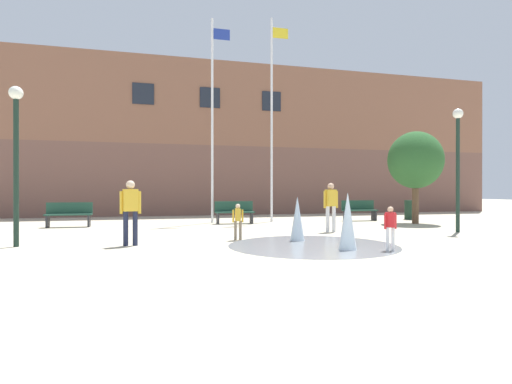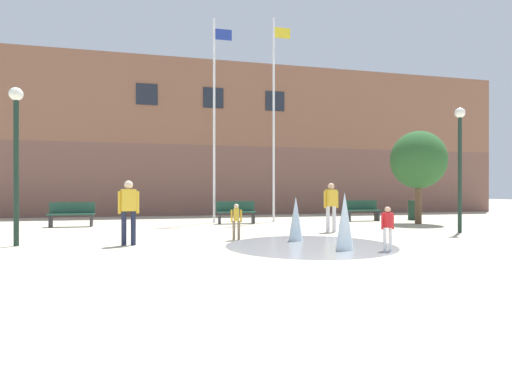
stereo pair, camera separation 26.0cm
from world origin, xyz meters
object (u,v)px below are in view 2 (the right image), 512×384
child_with_pink_shirt (236,219)px  lamp_post_right_lane (460,151)px  child_in_fountain (388,225)px  lamp_post_left_lane (16,142)px  park_bench_under_left_flagpole (236,212)px  flagpole_left (215,115)px  park_bench_left_of_flagpoles (72,214)px  flagpole_right (274,114)px  park_bench_far_right (362,210)px  street_tree_near_building (418,160)px  trash_can (414,210)px  adult_in_red (331,203)px  teen_by_trashcan (129,207)px

child_with_pink_shirt → lamp_post_right_lane: size_ratio=0.25×
child_in_fountain → lamp_post_left_lane: bearing=-147.8°
park_bench_under_left_flagpole → flagpole_left: (-0.79, 0.63, 4.05)m
park_bench_left_of_flagpoles → flagpole_right: flagpole_right is taller
child_with_pink_shirt → flagpole_right: 7.82m
park_bench_under_left_flagpole → lamp_post_left_lane: lamp_post_left_lane is taller
park_bench_left_of_flagpoles → child_in_fountain: size_ratio=1.62×
park_bench_far_right → lamp_post_right_lane: size_ratio=0.40×
child_with_pink_shirt → street_tree_near_building: (8.14, 3.52, 2.00)m
child_with_pink_shirt → lamp_post_left_lane: lamp_post_left_lane is taller
park_bench_left_of_flagpoles → flagpole_left: bearing=7.1°
child_with_pink_shirt → trash_can: bearing=122.2°
park_bench_left_of_flagpoles → flagpole_right: bearing=4.8°
lamp_post_left_lane → adult_in_red: bearing=8.2°
flagpole_left → child_with_pink_shirt: bearing=-91.9°
adult_in_red → flagpole_left: 6.72m
teen_by_trashcan → street_tree_near_building: bearing=4.5°
lamp_post_right_lane → flagpole_right: bearing=127.8°
park_bench_far_right → child_with_pink_shirt: 8.71m
teen_by_trashcan → flagpole_right: 9.33m
child_in_fountain → flagpole_left: bearing=157.9°
lamp_post_right_lane → park_bench_far_right: bearing=96.3°
flagpole_left → park_bench_far_right: bearing=-4.4°
park_bench_under_left_flagpole → flagpole_right: 4.62m
park_bench_far_right → trash_can: bearing=1.3°
adult_in_red → street_tree_near_building: bearing=13.6°
flagpole_left → lamp_post_left_lane: (-5.60, -5.99, -2.02)m
child_in_fountain → teen_by_trashcan: teen_by_trashcan is taller
flagpole_left → lamp_post_right_lane: flagpole_left is taller
flagpole_right → lamp_post_right_lane: 7.64m
adult_in_red → lamp_post_right_lane: size_ratio=0.40×
lamp_post_left_lane → lamp_post_right_lane: size_ratio=0.96×
park_bench_far_right → adult_in_red: 5.41m
trash_can → street_tree_near_building: size_ratio=0.24×
child_in_fountain → lamp_post_left_lane: 8.97m
park_bench_under_left_flagpole → flagpole_left: 4.18m
teen_by_trashcan → park_bench_under_left_flagpole: bearing=41.8°
adult_in_red → flagpole_left: size_ratio=0.19×
park_bench_far_right → lamp_post_left_lane: bearing=-155.7°
child_in_fountain → flagpole_left: (-2.71, 8.76, 3.95)m
trash_can → lamp_post_left_lane: bearing=-159.5°
teen_by_trashcan → lamp_post_left_lane: size_ratio=0.41×
lamp_post_left_lane → flagpole_left: bearing=46.9°
park_bench_left_of_flagpoles → park_bench_under_left_flagpole: same height
flagpole_left → street_tree_near_building: flagpole_left is taller
lamp_post_left_lane → lamp_post_right_lane: 12.70m
child_with_pink_shirt → flagpole_left: size_ratio=0.12×
park_bench_far_right → lamp_post_right_lane: lamp_post_right_lane is taller
park_bench_left_of_flagpoles → lamp_post_right_lane: 13.71m
flagpole_left → adult_in_red: bearing=-56.2°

